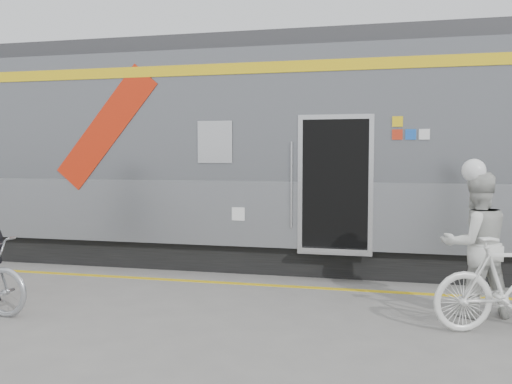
% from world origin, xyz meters
% --- Properties ---
extents(ground, '(90.00, 90.00, 0.00)m').
position_xyz_m(ground, '(0.00, 0.00, 0.00)').
color(ground, slate).
rests_on(ground, ground).
extents(train, '(24.00, 3.17, 4.10)m').
position_xyz_m(train, '(-1.30, 4.19, 2.05)').
color(train, black).
rests_on(train, ground).
extents(safety_strip, '(24.00, 0.12, 0.01)m').
position_xyz_m(safety_strip, '(0.00, 2.15, 0.00)').
color(safety_strip, gold).
rests_on(safety_strip, ground).
extents(woman, '(1.06, 0.93, 1.82)m').
position_xyz_m(woman, '(2.79, 1.21, 0.91)').
color(woman, silver).
rests_on(woman, ground).
extents(bicycle_right, '(1.91, 1.07, 1.10)m').
position_xyz_m(bicycle_right, '(3.09, 0.66, 0.55)').
color(bicycle_right, white).
rests_on(bicycle_right, ground).
extents(helmet_woman, '(0.29, 0.29, 0.29)m').
position_xyz_m(helmet_woman, '(2.79, 1.21, 1.97)').
color(helmet_woman, white).
rests_on(helmet_woman, woman).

